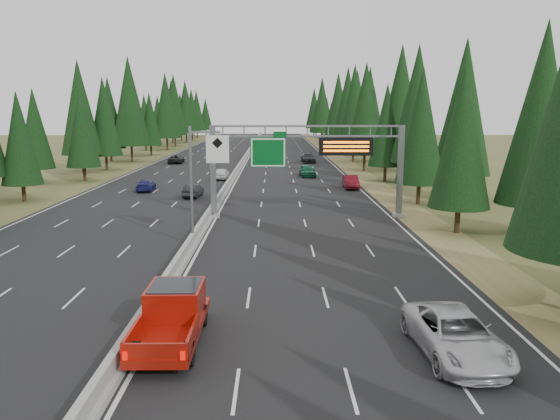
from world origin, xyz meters
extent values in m
cube|color=black|center=(0.00, 80.00, 0.04)|extent=(32.00, 260.00, 0.08)
cube|color=olive|center=(17.80, 80.00, 0.03)|extent=(3.60, 260.00, 0.06)
cube|color=#4C5427|center=(-17.80, 80.00, 0.03)|extent=(3.60, 260.00, 0.06)
cube|color=gray|center=(0.00, 80.00, 0.23)|extent=(0.70, 260.00, 0.30)
cube|color=gray|center=(0.00, 80.00, 0.63)|extent=(0.30, 260.00, 0.60)
cube|color=slate|center=(0.35, 35.00, 3.98)|extent=(0.45, 0.45, 7.80)
cube|color=gray|center=(0.35, 35.00, 0.23)|extent=(0.90, 0.90, 0.30)
cube|color=slate|center=(16.20, 35.00, 3.98)|extent=(0.45, 0.45, 7.80)
cube|color=gray|center=(16.20, 35.00, 0.23)|extent=(0.90, 0.90, 0.30)
cube|color=slate|center=(8.28, 35.00, 7.80)|extent=(15.85, 0.35, 0.16)
cube|color=slate|center=(8.28, 35.00, 6.96)|extent=(15.85, 0.35, 0.16)
cube|color=#054C19|center=(5.00, 34.75, 5.63)|extent=(3.00, 0.10, 2.50)
cube|color=silver|center=(5.00, 34.69, 5.63)|extent=(2.85, 0.02, 2.35)
cube|color=#054C19|center=(6.00, 34.75, 7.13)|extent=(1.10, 0.10, 0.45)
cube|color=black|center=(11.50, 34.70, 6.13)|extent=(4.50, 0.40, 1.50)
cube|color=orange|center=(11.50, 34.48, 6.48)|extent=(3.80, 0.02, 0.18)
cube|color=orange|center=(11.50, 34.48, 6.13)|extent=(3.80, 0.02, 0.18)
cube|color=orange|center=(11.50, 34.48, 5.78)|extent=(3.80, 0.02, 0.18)
cylinder|color=slate|center=(0.00, 25.00, 4.08)|extent=(0.20, 0.20, 8.00)
cube|color=gray|center=(0.00, 25.00, 0.18)|extent=(0.50, 0.50, 0.20)
cube|color=slate|center=(1.00, 25.00, 7.68)|extent=(2.00, 0.15, 0.15)
cube|color=silver|center=(1.80, 24.88, 6.58)|extent=(1.50, 0.06, 1.80)
cylinder|color=black|center=(19.18, 28.81, 0.99)|extent=(0.40, 0.40, 1.98)
cone|color=black|center=(19.18, 28.81, 7.19)|extent=(4.47, 4.47, 10.42)
cylinder|color=black|center=(24.24, 27.59, 1.22)|extent=(0.40, 0.40, 2.45)
cone|color=black|center=(24.24, 27.59, 8.87)|extent=(5.51, 5.51, 12.85)
cylinder|color=black|center=(19.58, 41.51, 1.06)|extent=(0.40, 0.40, 2.11)
cone|color=black|center=(19.58, 41.51, 7.66)|extent=(4.75, 4.75, 11.09)
cylinder|color=black|center=(24.63, 44.68, 1.30)|extent=(0.40, 0.40, 2.61)
cone|color=black|center=(24.63, 44.68, 9.44)|extent=(5.86, 5.86, 13.68)
cylinder|color=black|center=(19.90, 59.41, 1.01)|extent=(0.40, 0.40, 2.01)
cone|color=black|center=(19.90, 59.41, 7.29)|extent=(4.53, 4.53, 10.56)
cylinder|color=black|center=(23.06, 56.93, 1.37)|extent=(0.40, 0.40, 2.74)
cone|color=black|center=(23.06, 56.93, 9.95)|extent=(6.17, 6.17, 14.41)
cylinder|color=black|center=(19.20, 71.75, 1.30)|extent=(0.40, 0.40, 2.60)
cone|color=black|center=(19.20, 71.75, 9.44)|extent=(5.86, 5.86, 13.67)
cylinder|color=black|center=(24.63, 72.70, 1.52)|extent=(0.40, 0.40, 3.03)
cone|color=black|center=(24.63, 72.70, 10.99)|extent=(6.82, 6.82, 15.92)
cylinder|color=black|center=(19.64, 86.68, 1.38)|extent=(0.40, 0.40, 2.76)
cone|color=black|center=(19.64, 86.68, 9.99)|extent=(6.20, 6.20, 14.46)
cylinder|color=black|center=(23.51, 88.92, 1.07)|extent=(0.40, 0.40, 2.15)
cone|color=black|center=(23.51, 88.92, 7.79)|extent=(4.84, 4.84, 11.28)
cylinder|color=black|center=(20.58, 102.66, 1.44)|extent=(0.40, 0.40, 2.87)
cone|color=black|center=(20.58, 102.66, 10.42)|extent=(6.46, 6.46, 15.08)
cylinder|color=black|center=(24.93, 101.88, 1.44)|extent=(0.40, 0.40, 2.87)
cone|color=black|center=(24.93, 101.88, 10.42)|extent=(6.47, 6.47, 15.09)
cylinder|color=black|center=(20.29, 117.19, 1.43)|extent=(0.40, 0.40, 2.86)
cone|color=black|center=(20.29, 117.19, 10.37)|extent=(6.43, 6.43, 15.01)
cylinder|color=black|center=(24.57, 116.54, 1.47)|extent=(0.40, 0.40, 2.93)
cone|color=black|center=(24.57, 116.54, 10.63)|extent=(6.60, 6.60, 15.39)
cylinder|color=black|center=(20.04, 130.20, 0.89)|extent=(0.40, 0.40, 1.79)
cone|color=black|center=(20.04, 130.20, 6.49)|extent=(4.03, 4.03, 9.39)
cylinder|color=black|center=(24.33, 130.02, 1.24)|extent=(0.40, 0.40, 2.48)
cone|color=black|center=(24.33, 130.02, 9.00)|extent=(5.59, 5.59, 13.03)
cylinder|color=black|center=(19.04, 146.13, 1.47)|extent=(0.40, 0.40, 2.94)
cone|color=black|center=(19.04, 146.13, 10.67)|extent=(6.62, 6.62, 15.45)
cylinder|color=black|center=(23.30, 147.74, 1.33)|extent=(0.40, 0.40, 2.66)
cone|color=black|center=(23.30, 147.74, 9.64)|extent=(5.98, 5.98, 13.96)
cylinder|color=black|center=(20.66, 162.75, 1.51)|extent=(0.40, 0.40, 3.02)
cone|color=black|center=(20.66, 162.75, 10.93)|extent=(6.78, 6.78, 15.83)
cylinder|color=black|center=(24.52, 161.10, 1.29)|extent=(0.40, 0.40, 2.58)
cone|color=black|center=(24.52, 161.10, 9.37)|extent=(5.82, 5.82, 13.57)
cylinder|color=black|center=(19.83, 177.16, 1.05)|extent=(0.40, 0.40, 2.10)
cone|color=black|center=(19.83, 177.16, 7.59)|extent=(4.71, 4.71, 11.00)
cylinder|color=black|center=(23.39, 176.82, 1.10)|extent=(0.40, 0.40, 2.19)
cone|color=black|center=(23.39, 176.82, 7.94)|extent=(4.93, 4.93, 11.50)
cylinder|color=black|center=(20.09, 191.13, 1.40)|extent=(0.40, 0.40, 2.80)
cone|color=black|center=(20.09, 191.13, 10.13)|extent=(6.29, 6.29, 14.67)
cylinder|color=black|center=(23.41, 190.25, 1.16)|extent=(0.40, 0.40, 2.33)
cone|color=black|center=(23.41, 190.25, 8.43)|extent=(5.24, 5.24, 12.22)
cylinder|color=black|center=(-19.79, 43.77, 0.88)|extent=(0.40, 0.40, 1.77)
cone|color=black|center=(-19.79, 43.77, 6.41)|extent=(3.98, 3.98, 9.29)
cylinder|color=black|center=(-19.13, 59.78, 0.96)|extent=(0.40, 0.40, 1.92)
cone|color=black|center=(-19.13, 59.78, 6.96)|extent=(4.32, 4.32, 10.08)
cylinder|color=black|center=(-24.21, 57.68, 0.95)|extent=(0.40, 0.40, 1.91)
cone|color=black|center=(-24.21, 57.68, 6.91)|extent=(4.29, 4.29, 10.01)
cylinder|color=black|center=(-20.48, 73.67, 1.14)|extent=(0.40, 0.40, 2.27)
cone|color=black|center=(-20.48, 73.67, 8.24)|extent=(5.11, 5.11, 11.93)
cylinder|color=black|center=(-23.13, 70.97, 1.32)|extent=(0.40, 0.40, 2.64)
cone|color=black|center=(-23.13, 70.97, 9.58)|extent=(5.95, 5.95, 13.88)
cylinder|color=black|center=(-20.05, 87.36, 1.49)|extent=(0.40, 0.40, 2.97)
cone|color=black|center=(-20.05, 87.36, 10.78)|extent=(6.69, 6.69, 15.61)
cylinder|color=black|center=(-24.01, 88.13, 1.21)|extent=(0.40, 0.40, 2.42)
cone|color=black|center=(-24.01, 88.13, 8.76)|extent=(5.44, 5.44, 12.68)
cylinder|color=black|center=(-19.97, 102.48, 1.03)|extent=(0.40, 0.40, 2.07)
cone|color=black|center=(-19.97, 102.48, 7.49)|extent=(4.65, 4.65, 10.84)
cylinder|color=black|center=(-23.43, 100.31, 1.27)|extent=(0.40, 0.40, 2.54)
cone|color=black|center=(-23.43, 100.31, 9.21)|extent=(5.72, 5.72, 13.34)
cylinder|color=black|center=(-19.69, 118.30, 1.43)|extent=(0.40, 0.40, 2.86)
cone|color=black|center=(-19.69, 118.30, 10.37)|extent=(6.44, 6.44, 15.02)
cylinder|color=black|center=(-24.29, 116.45, 1.03)|extent=(0.40, 0.40, 2.07)
cone|color=black|center=(-24.29, 116.45, 7.50)|extent=(4.66, 4.66, 10.87)
cylinder|color=black|center=(-20.10, 131.10, 1.47)|extent=(0.40, 0.40, 2.95)
cone|color=black|center=(-20.10, 131.10, 10.68)|extent=(6.63, 6.63, 15.47)
cylinder|color=black|center=(-24.45, 131.61, 1.05)|extent=(0.40, 0.40, 2.09)
cone|color=black|center=(-24.45, 131.61, 7.58)|extent=(4.70, 4.70, 10.98)
cylinder|color=black|center=(-19.67, 146.76, 1.42)|extent=(0.40, 0.40, 2.84)
cone|color=black|center=(-19.67, 146.76, 10.30)|extent=(6.39, 6.39, 14.91)
cylinder|color=black|center=(-23.31, 145.39, 1.43)|extent=(0.40, 0.40, 2.86)
cone|color=black|center=(-23.31, 145.39, 10.37)|extent=(6.44, 6.44, 15.02)
cylinder|color=black|center=(-19.85, 159.45, 1.27)|extent=(0.40, 0.40, 2.55)
cone|color=black|center=(-19.85, 159.45, 9.23)|extent=(5.73, 5.73, 13.36)
cylinder|color=black|center=(-23.30, 159.52, 1.17)|extent=(0.40, 0.40, 2.34)
cone|color=black|center=(-23.30, 159.52, 8.46)|extent=(5.25, 5.25, 12.26)
cylinder|color=black|center=(-20.60, 175.62, 1.28)|extent=(0.40, 0.40, 2.56)
cone|color=black|center=(-20.60, 175.62, 9.27)|extent=(5.75, 5.75, 13.43)
cylinder|color=black|center=(-23.43, 176.53, 1.20)|extent=(0.40, 0.40, 2.40)
cone|color=black|center=(-23.43, 176.53, 8.69)|extent=(5.39, 5.39, 12.59)
cylinder|color=black|center=(-19.49, 190.98, 1.10)|extent=(0.40, 0.40, 2.21)
cone|color=black|center=(-19.49, 190.98, 8.01)|extent=(4.97, 4.97, 11.60)
cylinder|color=black|center=(-23.75, 189.82, 1.02)|extent=(0.40, 0.40, 2.04)
cone|color=black|center=(-23.75, 189.82, 7.38)|extent=(4.58, 4.58, 10.69)
imported|color=#BAB9BF|center=(12.22, 8.00, 0.89)|extent=(3.05, 6.00, 1.62)
cylinder|color=black|center=(0.54, 7.26, 0.53)|extent=(0.34, 0.90, 0.90)
cylinder|color=black|center=(2.46, 7.26, 0.53)|extent=(0.34, 0.90, 0.90)
cylinder|color=black|center=(0.54, 10.98, 0.53)|extent=(0.34, 0.90, 0.90)
cylinder|color=black|center=(2.46, 10.98, 0.53)|extent=(0.34, 0.90, 0.90)
cube|color=#961409|center=(1.50, 9.18, 0.70)|extent=(2.26, 6.32, 0.34)
cube|color=#961409|center=(1.50, 10.19, 1.49)|extent=(2.14, 2.48, 1.24)
cube|color=black|center=(1.50, 10.19, 1.83)|extent=(1.92, 2.14, 0.62)
cube|color=#961409|center=(0.43, 7.48, 1.10)|extent=(0.11, 2.71, 0.68)
cube|color=#961409|center=(2.57, 7.48, 1.10)|extent=(0.11, 2.71, 0.68)
cube|color=#961409|center=(1.50, 6.13, 1.10)|extent=(2.26, 0.11, 0.68)
imported|color=#155D3B|center=(10.11, 64.34, 0.91)|extent=(2.31, 4.98, 1.65)
imported|color=#5A0C15|center=(14.50, 52.49, 0.84)|extent=(1.71, 4.66, 1.52)
imported|color=black|center=(11.54, 85.39, 0.89)|extent=(2.47, 5.66, 1.62)
imported|color=silver|center=(3.95, 116.61, 0.90)|extent=(3.01, 6.05, 1.65)
imported|color=black|center=(1.50, 129.45, 0.76)|extent=(2.01, 4.14, 1.36)
imported|color=black|center=(-3.06, 46.16, 0.75)|extent=(1.82, 4.20, 1.34)
imported|color=navy|center=(-9.12, 50.80, 0.73)|extent=(2.16, 4.58, 1.29)
imported|color=silver|center=(-1.50, 61.47, 0.83)|extent=(2.01, 4.49, 1.50)
imported|color=black|center=(-11.56, 84.26, 0.80)|extent=(2.61, 5.30, 1.45)
camera|label=1|loc=(5.51, -10.93, 9.04)|focal=35.00mm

